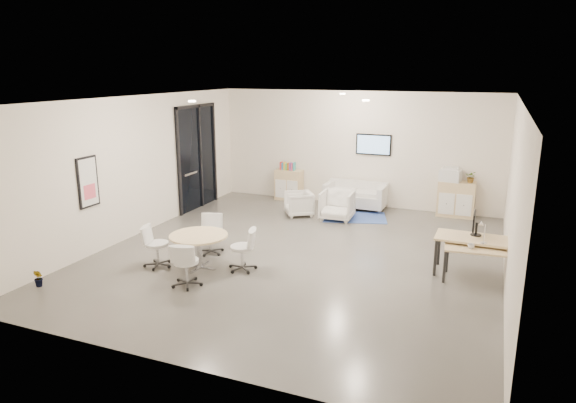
% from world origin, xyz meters
% --- Properties ---
extents(room_shell, '(9.60, 10.60, 4.80)m').
position_xyz_m(room_shell, '(0.00, 0.00, 1.60)').
color(room_shell, '#4D4B47').
rests_on(room_shell, ground).
extents(glass_door, '(0.09, 1.90, 2.85)m').
position_xyz_m(glass_door, '(-3.95, 2.51, 1.50)').
color(glass_door, black).
rests_on(glass_door, room_shell).
extents(artwork, '(0.05, 0.54, 1.04)m').
position_xyz_m(artwork, '(-3.97, -1.60, 1.55)').
color(artwork, black).
rests_on(artwork, room_shell).
extents(wall_tv, '(0.98, 0.06, 0.58)m').
position_xyz_m(wall_tv, '(0.50, 4.46, 1.75)').
color(wall_tv, black).
rests_on(wall_tv, room_shell).
extents(ceiling_spots, '(3.14, 4.14, 0.03)m').
position_xyz_m(ceiling_spots, '(-0.20, 0.83, 3.18)').
color(ceiling_spots, '#FFEAC6').
rests_on(ceiling_spots, room_shell).
extents(sideboard_left, '(0.79, 0.41, 0.89)m').
position_xyz_m(sideboard_left, '(-1.94, 4.27, 0.44)').
color(sideboard_left, '#D4B67F').
rests_on(sideboard_left, room_shell).
extents(sideboard_right, '(0.94, 0.45, 0.94)m').
position_xyz_m(sideboard_right, '(2.80, 4.25, 0.47)').
color(sideboard_right, '#D4B67F').
rests_on(sideboard_right, room_shell).
extents(books, '(0.46, 0.14, 0.22)m').
position_xyz_m(books, '(-1.98, 4.27, 1.00)').
color(books, red).
rests_on(books, sideboard_left).
extents(printer, '(0.58, 0.50, 0.37)m').
position_xyz_m(printer, '(2.61, 4.25, 1.11)').
color(printer, white).
rests_on(printer, sideboard_right).
extents(loveseat, '(1.67, 0.85, 0.62)m').
position_xyz_m(loveseat, '(0.14, 4.08, 0.34)').
color(loveseat, silver).
rests_on(loveseat, room_shell).
extents(blue_rug, '(1.87, 1.50, 0.01)m').
position_xyz_m(blue_rug, '(0.37, 3.14, 0.01)').
color(blue_rug, '#334E9C').
rests_on(blue_rug, room_shell).
extents(armchair_left, '(0.91, 0.92, 0.70)m').
position_xyz_m(armchair_left, '(-1.06, 2.77, 0.35)').
color(armchair_left, silver).
rests_on(armchair_left, room_shell).
extents(armchair_right, '(0.84, 0.79, 0.83)m').
position_xyz_m(armchair_right, '(-0.00, 2.79, 0.41)').
color(armchair_right, silver).
rests_on(armchair_right, room_shell).
extents(desk_rear, '(1.43, 0.73, 0.74)m').
position_xyz_m(desk_rear, '(3.44, 0.20, 0.66)').
color(desk_rear, '#D4B67F').
rests_on(desk_rear, room_shell).
extents(desk_front, '(1.31, 0.74, 0.66)m').
position_xyz_m(desk_front, '(3.56, -0.11, 0.59)').
color(desk_front, '#D4B67F').
rests_on(desk_front, room_shell).
extents(monitor, '(0.20, 0.50, 0.44)m').
position_xyz_m(monitor, '(3.40, 0.35, 0.97)').
color(monitor, black).
rests_on(monitor, desk_rear).
extents(round_table, '(1.12, 1.12, 0.68)m').
position_xyz_m(round_table, '(-1.51, -1.44, 0.60)').
color(round_table, '#D4B67F').
rests_on(round_table, room_shell).
extents(meeting_chairs, '(2.34, 2.34, 0.82)m').
position_xyz_m(meeting_chairs, '(-1.51, -1.44, 0.41)').
color(meeting_chairs, white).
rests_on(meeting_chairs, room_shell).
extents(plant_cabinet, '(0.32, 0.35, 0.24)m').
position_xyz_m(plant_cabinet, '(3.13, 4.23, 1.06)').
color(plant_cabinet, '#3F7F3F').
rests_on(plant_cabinet, sideboard_right).
extents(plant_floor, '(0.28, 0.37, 0.15)m').
position_xyz_m(plant_floor, '(-3.69, -3.30, 0.07)').
color(plant_floor, '#3F7F3F').
rests_on(plant_floor, room_shell).
extents(cup, '(0.13, 0.12, 0.11)m').
position_xyz_m(cup, '(3.39, -0.23, 0.71)').
color(cup, white).
rests_on(cup, desk_front).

